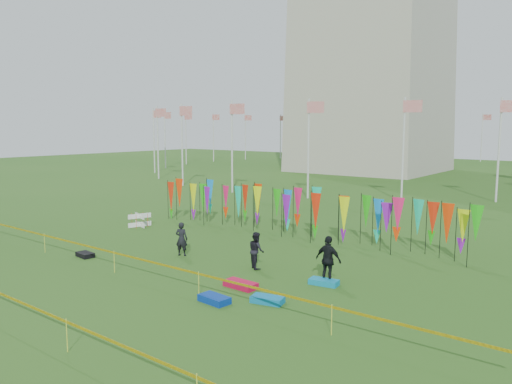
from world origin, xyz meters
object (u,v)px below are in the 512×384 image
Objects in this scene: person_mid at (256,250)px; person_left at (182,239)px; box_kite at (140,220)px; kite_bag_blue at (214,299)px; kite_bag_black at (85,255)px; kite_bag_turquoise at (267,300)px; kite_bag_red at (241,285)px; kite_bag_teal at (324,282)px; person_right at (328,260)px.

person_left is at bearing 41.26° from person_mid.
box_kite is 0.73× the size of kite_bag_blue.
person_mid is 1.74× the size of kite_bag_black.
kite_bag_turquoise is 0.85× the size of kite_bag_red.
box_kite is at bearing -47.32° from person_left.
kite_bag_teal is (0.52, 2.80, -0.01)m from kite_bag_turquoise.
person_left is 7.17m from kite_bag_turquoise.
kite_bag_blue is 1.74m from kite_bag_red.
kite_bag_black is at bearing 58.98° from person_mid.
box_kite is 12.65m from kite_bag_red.
kite_bag_black is (-8.24, -0.96, -0.01)m from kite_bag_red.
person_mid is 1.42× the size of kite_bag_turquoise.
person_left is 1.44× the size of kite_bag_turquoise.
kite_bag_blue reaches higher than kite_bag_black.
kite_bag_blue reaches higher than kite_bag_turquoise.
person_right reaches higher than person_left.
person_left is at bearing 40.75° from kite_bag_black.
box_kite is 0.52× the size of person_mid.
person_left reaches higher than kite_bag_blue.
kite_bag_turquoise is at bearing -22.64° from box_kite.
person_mid is at bearing -13.73° from box_kite.
person_right is 4.62m from kite_bag_blue.
box_kite is at bearing 20.61° from person_mid.
box_kite is at bearing -7.74° from person_right.
kite_bag_red is at bearing 136.84° from person_left.
kite_bag_red is (4.98, -1.85, -0.65)m from person_left.
person_mid is 1.41× the size of kite_bag_blue.
person_mid is (10.58, -2.59, 0.36)m from box_kite.
person_left is at bearing -177.72° from kite_bag_teal.
person_right is 11.04m from kite_bag_black.
kite_bag_blue is at bearing -29.03° from box_kite.
kite_bag_turquoise is at bearing 1.71° from kite_bag_black.
kite_bag_black is at bearing 174.90° from kite_bag_blue.
person_left reaches higher than kite_bag_teal.
kite_bag_turquoise is 1.82m from kite_bag_red.
person_mid is 4.13m from kite_bag_turquoise.
person_mid is 1.43× the size of kite_bag_teal.
person_left is 1.01× the size of person_mid.
kite_bag_blue is (-1.42, -1.06, 0.01)m from kite_bag_turquoise.
kite_bag_red is 1.18× the size of kite_bag_teal.
kite_bag_teal is (13.88, -2.77, -0.29)m from box_kite.
person_right is (13.91, -2.53, 0.50)m from box_kite.
kite_bag_blue is at bearing 123.12° from person_left.
kite_bag_red is (-0.29, 1.72, 0.00)m from kite_bag_blue.
kite_bag_turquoise is at bearing -100.47° from kite_bag_teal.
kite_bag_black is 0.82× the size of kite_bag_teal.
kite_bag_blue is 0.86× the size of kite_bag_red.
box_kite reaches higher than kite_bag_black.
kite_bag_black is (-8.52, 0.76, -0.01)m from kite_bag_blue.
kite_bag_blue is at bearing 66.93° from person_right.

